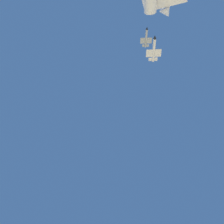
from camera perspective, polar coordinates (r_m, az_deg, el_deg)
chase_jet_lead at (r=130.88m, az=10.01°, el=14.40°), size 10.96×14.22×4.00m
chase_jet_left_wing at (r=174.79m, az=8.21°, el=17.10°), size 10.76×14.32×4.00m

